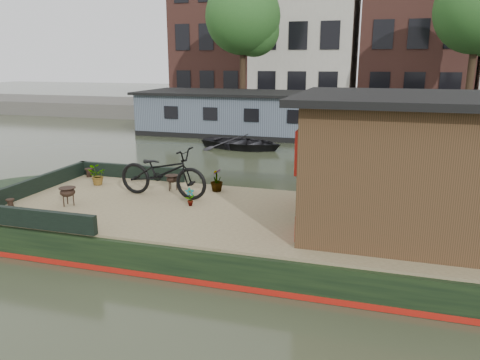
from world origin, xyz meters
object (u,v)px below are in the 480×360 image
(bicycle, at_px, (163,172))
(brazier_front, at_px, (68,196))
(potted_plant_a, at_px, (190,197))
(cabin, at_px, (409,163))
(brazier_rear, at_px, (172,183))
(dinghy, at_px, (242,140))

(bicycle, xyz_separation_m, brazier_front, (-1.63, -1.20, -0.36))
(bicycle, relative_size, potted_plant_a, 5.47)
(cabin, relative_size, bicycle, 1.87)
(brazier_rear, bearing_deg, brazier_front, -132.53)
(potted_plant_a, distance_m, dinghy, 10.19)
(cabin, bearing_deg, brazier_rear, 167.28)
(bicycle, bearing_deg, brazier_front, 129.72)
(bicycle, distance_m, brazier_rear, 0.66)
(brazier_front, distance_m, brazier_rear, 2.36)
(cabin, xyz_separation_m, potted_plant_a, (-4.27, 0.14, -1.03))
(bicycle, relative_size, brazier_rear, 5.88)
(brazier_rear, xyz_separation_m, dinghy, (-0.94, 9.00, -0.47))
(bicycle, distance_m, potted_plant_a, 1.04)
(cabin, height_order, brazier_rear, cabin)
(brazier_front, bearing_deg, potted_plant_a, 16.30)
(cabin, bearing_deg, potted_plant_a, 178.07)
(brazier_front, relative_size, dinghy, 0.11)
(bicycle, xyz_separation_m, brazier_rear, (-0.03, 0.54, -0.38))
(brazier_front, distance_m, dinghy, 10.77)
(potted_plant_a, bearing_deg, brazier_front, -163.70)
(cabin, xyz_separation_m, brazier_rear, (-5.14, 1.16, -1.05))
(bicycle, height_order, potted_plant_a, bicycle)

